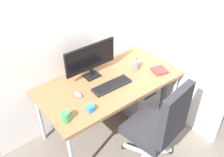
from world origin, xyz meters
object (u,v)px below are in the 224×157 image
monitor (91,59)px  keyboard (112,85)px  notebook (159,70)px  coffee_mug (65,117)px  desk_clamp_accessory (90,109)px  filing_cabinet (135,91)px  office_chair (160,126)px  pen_holder (136,65)px  mouse (79,95)px

monitor → keyboard: 0.36m
monitor → notebook: bearing=-31.6°
coffee_mug → desk_clamp_accessory: bearing=-7.4°
filing_cabinet → monitor: 0.90m
filing_cabinet → desk_clamp_accessory: (-0.90, -0.34, 0.48)m
office_chair → notebook: office_chair is taller
pen_holder → mouse: bearing=-178.8°
keyboard → office_chair: bearing=-81.6°
monitor → mouse: 0.42m
office_chair → coffee_mug: office_chair is taller
desk_clamp_accessory → notebook: bearing=2.9°
notebook → desk_clamp_accessory: (-0.99, -0.05, 0.02)m
desk_clamp_accessory → mouse: bearing=84.6°
mouse → coffee_mug: (-0.27, -0.21, 0.03)m
keyboard → notebook: size_ratio=2.80×
keyboard → mouse: size_ratio=4.44×
filing_cabinet → desk_clamp_accessory: size_ratio=9.03×
filing_cabinet → keyboard: keyboard is taller
office_chair → coffee_mug: bearing=146.1°
keyboard → desk_clamp_accessory: 0.42m
keyboard → mouse: mouse is taller
keyboard → monitor: bearing=102.0°
mouse → notebook: mouse is taller
office_chair → notebook: (0.51, 0.50, 0.15)m
monitor → keyboard: bearing=-78.0°
filing_cabinet → notebook: 0.55m
monitor → desk_clamp_accessory: bearing=-125.5°
office_chair → monitor: bearing=99.5°
filing_cabinet → coffee_mug: coffee_mug is taller
keyboard → coffee_mug: bearing=-167.8°
monitor → mouse: monitor is taller
notebook → pen_holder: bearing=144.2°
filing_cabinet → keyboard: size_ratio=1.27×
pen_holder → desk_clamp_accessory: (-0.82, -0.26, -0.02)m
pen_holder → office_chair: bearing=-115.2°
office_chair → pen_holder: (0.34, 0.72, 0.19)m
coffee_mug → office_chair: bearing=-33.9°
office_chair → pen_holder: bearing=64.8°
pen_holder → desk_clamp_accessory: 0.86m
office_chair → desk_clamp_accessory: office_chair is taller
notebook → monitor: bearing=163.5°
filing_cabinet → monitor: monitor is taller
pen_holder → keyboard: bearing=-167.7°
filing_cabinet → coffee_mug: size_ratio=4.75×
office_chair → keyboard: size_ratio=2.46×
pen_holder → coffee_mug: bearing=-167.8°
office_chair → coffee_mug: size_ratio=9.20×
filing_cabinet → monitor: (-0.58, 0.12, 0.68)m
mouse → desk_clamp_accessory: desk_clamp_accessory is taller
notebook → coffee_mug: coffee_mug is taller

